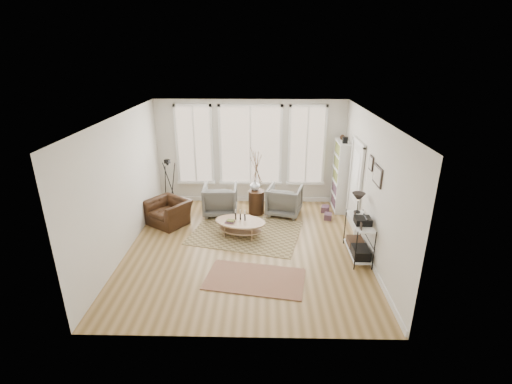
{
  "coord_description": "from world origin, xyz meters",
  "views": [
    {
      "loc": [
        0.37,
        -7.25,
        4.15
      ],
      "look_at": [
        0.2,
        0.6,
        1.1
      ],
      "focal_mm": 26.0,
      "sensor_mm": 36.0,
      "label": 1
    }
  ],
  "objects_px": {
    "bookcase": "(340,176)",
    "coffee_table": "(240,224)",
    "side_table": "(256,183)",
    "armchair_right": "(284,200)",
    "low_shelf": "(359,234)",
    "accent_chair": "(169,212)",
    "armchair_left": "(220,200)"
  },
  "relations": [
    {
      "from": "side_table",
      "to": "accent_chair",
      "type": "bearing_deg",
      "value": -162.62
    },
    {
      "from": "armchair_right",
      "to": "side_table",
      "type": "bearing_deg",
      "value": 11.32
    },
    {
      "from": "armchair_right",
      "to": "coffee_table",
      "type": "bearing_deg",
      "value": 63.89
    },
    {
      "from": "armchair_left",
      "to": "side_table",
      "type": "distance_m",
      "value": 1.06
    },
    {
      "from": "armchair_left",
      "to": "side_table",
      "type": "relative_size",
      "value": 0.5
    },
    {
      "from": "low_shelf",
      "to": "coffee_table",
      "type": "height_order",
      "value": "low_shelf"
    },
    {
      "from": "bookcase",
      "to": "low_shelf",
      "type": "relative_size",
      "value": 1.58
    },
    {
      "from": "low_shelf",
      "to": "coffee_table",
      "type": "relative_size",
      "value": 0.98
    },
    {
      "from": "bookcase",
      "to": "coffee_table",
      "type": "bearing_deg",
      "value": -147.76
    },
    {
      "from": "bookcase",
      "to": "side_table",
      "type": "height_order",
      "value": "bookcase"
    },
    {
      "from": "bookcase",
      "to": "side_table",
      "type": "relative_size",
      "value": 1.16
    },
    {
      "from": "armchair_left",
      "to": "bookcase",
      "type": "bearing_deg",
      "value": -174.77
    },
    {
      "from": "coffee_table",
      "to": "accent_chair",
      "type": "height_order",
      "value": "accent_chair"
    },
    {
      "from": "bookcase",
      "to": "low_shelf",
      "type": "xyz_separation_m",
      "value": [
        -0.06,
        -2.52,
        -0.44
      ]
    },
    {
      "from": "armchair_left",
      "to": "accent_chair",
      "type": "distance_m",
      "value": 1.39
    },
    {
      "from": "armchair_left",
      "to": "side_table",
      "type": "bearing_deg",
      "value": -178.0
    },
    {
      "from": "armchair_right",
      "to": "side_table",
      "type": "xyz_separation_m",
      "value": [
        -0.75,
        0.05,
        0.46
      ]
    },
    {
      "from": "armchair_right",
      "to": "side_table",
      "type": "distance_m",
      "value": 0.88
    },
    {
      "from": "bookcase",
      "to": "coffee_table",
      "type": "relative_size",
      "value": 1.54
    },
    {
      "from": "low_shelf",
      "to": "side_table",
      "type": "relative_size",
      "value": 0.74
    },
    {
      "from": "side_table",
      "to": "low_shelf",
      "type": "bearing_deg",
      "value": -44.73
    },
    {
      "from": "bookcase",
      "to": "armchair_left",
      "type": "distance_m",
      "value": 3.28
    },
    {
      "from": "low_shelf",
      "to": "accent_chair",
      "type": "xyz_separation_m",
      "value": [
        -4.39,
        1.49,
        -0.2
      ]
    },
    {
      "from": "bookcase",
      "to": "side_table",
      "type": "distance_m",
      "value": 2.28
    },
    {
      "from": "coffee_table",
      "to": "side_table",
      "type": "relative_size",
      "value": 0.76
    },
    {
      "from": "low_shelf",
      "to": "side_table",
      "type": "bearing_deg",
      "value": 135.27
    },
    {
      "from": "bookcase",
      "to": "accent_chair",
      "type": "relative_size",
      "value": 2.15
    },
    {
      "from": "coffee_table",
      "to": "side_table",
      "type": "bearing_deg",
      "value": 74.73
    },
    {
      "from": "armchair_left",
      "to": "armchair_right",
      "type": "bearing_deg",
      "value": 178.5
    },
    {
      "from": "side_table",
      "to": "armchair_right",
      "type": "bearing_deg",
      "value": -3.95
    },
    {
      "from": "bookcase",
      "to": "low_shelf",
      "type": "distance_m",
      "value": 2.56
    },
    {
      "from": "coffee_table",
      "to": "armchair_left",
      "type": "relative_size",
      "value": 1.5
    }
  ]
}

